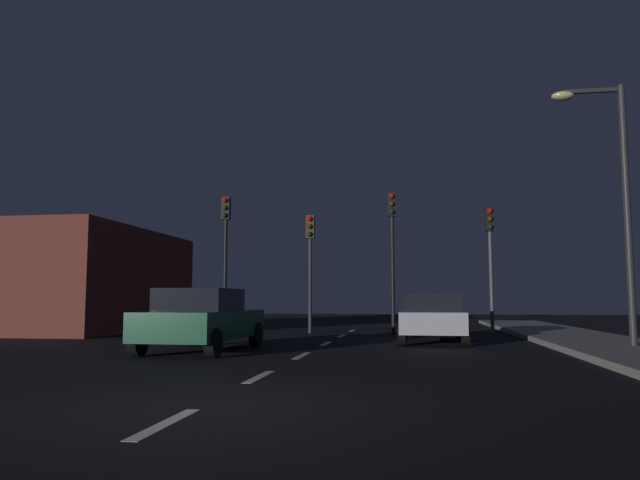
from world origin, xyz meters
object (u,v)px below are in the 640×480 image
(traffic_signal_far_right, at_px, (490,245))
(street_lamp_right, at_px, (614,188))
(traffic_signal_far_left, at_px, (226,238))
(car_adjacent_lane, at_px, (202,319))
(traffic_signal_center_left, at_px, (310,250))
(car_stopped_ahead, at_px, (433,317))
(traffic_signal_center_right, at_px, (392,235))

(traffic_signal_far_right, distance_m, street_lamp_right, 7.37)
(traffic_signal_far_left, distance_m, car_adjacent_lane, 9.30)
(traffic_signal_center_left, distance_m, car_stopped_ahead, 6.76)
(traffic_signal_far_right, height_order, car_stopped_ahead, traffic_signal_far_right)
(traffic_signal_far_right, distance_m, car_stopped_ahead, 5.58)
(traffic_signal_far_right, relative_size, car_stopped_ahead, 1.04)
(traffic_signal_far_left, distance_m, traffic_signal_center_right, 6.55)
(car_adjacent_lane, relative_size, street_lamp_right, 0.65)
(street_lamp_right, bearing_deg, car_adjacent_lane, -171.29)
(traffic_signal_far_left, bearing_deg, car_adjacent_lane, -75.76)
(traffic_signal_far_left, distance_m, street_lamp_right, 14.18)
(traffic_signal_center_left, height_order, traffic_signal_far_right, traffic_signal_far_right)
(traffic_signal_center_right, distance_m, street_lamp_right, 9.08)
(traffic_signal_center_right, relative_size, street_lamp_right, 0.80)
(traffic_signal_center_right, xyz_separation_m, car_stopped_ahead, (1.33, -4.42, -2.97))
(traffic_signal_center_left, distance_m, traffic_signal_far_right, 6.75)
(street_lamp_right, bearing_deg, car_stopped_ahead, 149.85)
(traffic_signal_center_right, xyz_separation_m, street_lamp_right, (5.77, -7.00, 0.35))
(traffic_signal_far_left, bearing_deg, street_lamp_right, -29.60)
(traffic_signal_far_right, distance_m, car_adjacent_lane, 11.96)
(traffic_signal_far_left, height_order, traffic_signal_center_left, traffic_signal_far_left)
(traffic_signal_center_left, bearing_deg, traffic_signal_center_right, 0.03)
(car_stopped_ahead, relative_size, car_adjacent_lane, 1.03)
(traffic_signal_far_left, xyz_separation_m, car_stopped_ahead, (7.88, -4.42, -2.97))
(traffic_signal_far_right, relative_size, street_lamp_right, 0.70)
(traffic_signal_far_left, relative_size, car_adjacent_lane, 1.22)
(traffic_signal_far_left, xyz_separation_m, traffic_signal_center_left, (3.40, -0.00, -0.52))
(traffic_signal_far_right, xyz_separation_m, street_lamp_right, (2.18, -7.00, 0.76))
(traffic_signal_center_left, distance_m, car_adjacent_lane, 8.97)
(traffic_signal_far_left, bearing_deg, traffic_signal_far_right, -0.01)
(traffic_signal_center_left, relative_size, car_stopped_ahead, 1.01)
(traffic_signal_center_right, bearing_deg, traffic_signal_center_left, -179.97)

